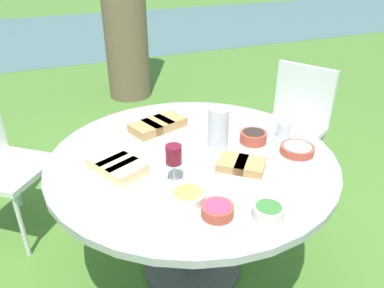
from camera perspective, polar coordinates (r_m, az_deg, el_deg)
ground_plane at (r=2.28m, az=0.00°, el=-17.98°), size 40.00×40.00×0.00m
river_strip at (r=8.52m, az=-19.28°, el=15.53°), size 40.00×4.89×0.01m
dining_table at (r=1.87m, az=0.00°, el=-4.38°), size 1.39×1.39×0.74m
chair_far_back at (r=2.83m, az=15.35°, el=3.88°), size 0.58×0.58×0.89m
water_pitcher at (r=1.87m, az=4.04°, el=2.58°), size 0.11×0.10×0.20m
wine_glass at (r=1.55m, az=-2.81°, el=-1.87°), size 0.07×0.07×0.18m
platter_bread_main at (r=1.68m, az=8.20°, el=-3.70°), size 0.41×0.40×0.06m
platter_charcuterie at (r=2.03m, az=-5.18°, el=2.56°), size 0.42×0.33×0.07m
platter_sandwich_side at (r=1.68m, az=-11.24°, el=-3.69°), size 0.35×0.38×0.07m
bowl_fries at (r=1.50m, az=-0.62°, el=-7.87°), size 0.14×0.14×0.04m
bowl_salad at (r=1.45m, az=11.56°, el=-9.93°), size 0.12×0.12×0.05m
bowl_olives at (r=1.95m, az=9.37°, el=1.11°), size 0.14×0.14×0.06m
bowl_dip_red at (r=1.43m, az=3.90°, el=-9.99°), size 0.12×0.12×0.04m
bowl_dip_cream at (r=1.89m, az=15.73°, el=-0.77°), size 0.16×0.16×0.04m
cup_water_near at (r=2.03m, az=13.78°, el=2.14°), size 0.07×0.07×0.08m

